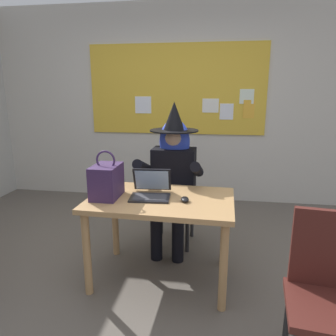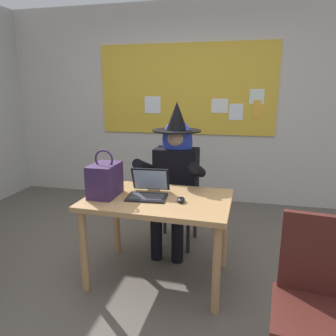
{
  "view_description": "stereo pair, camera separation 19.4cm",
  "coord_description": "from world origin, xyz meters",
  "px_view_note": "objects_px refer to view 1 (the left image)",
  "views": [
    {
      "loc": [
        0.56,
        -2.24,
        1.54
      ],
      "look_at": [
        0.15,
        0.4,
        0.87
      ],
      "focal_mm": 33.47,
      "sensor_mm": 36.0,
      "label": 1
    },
    {
      "loc": [
        0.75,
        -2.2,
        1.54
      ],
      "look_at": [
        0.15,
        0.4,
        0.87
      ],
      "focal_mm": 33.47,
      "sensor_mm": 36.0,
      "label": 2
    }
  ],
  "objects_px": {
    "computer_mouse": "(185,199)",
    "handbag": "(107,181)",
    "desk_main": "(161,210)",
    "laptop": "(151,190)",
    "person_costumed": "(173,168)",
    "chair_extra_corner": "(328,288)",
    "chair_at_desk": "(175,192)"
  },
  "relations": [
    {
      "from": "person_costumed",
      "to": "handbag",
      "type": "distance_m",
      "value": 0.79
    },
    {
      "from": "person_costumed",
      "to": "laptop",
      "type": "relative_size",
      "value": 4.31
    },
    {
      "from": "laptop",
      "to": "chair_extra_corner",
      "type": "xyz_separation_m",
      "value": [
        1.12,
        -0.77,
        -0.24
      ]
    },
    {
      "from": "chair_at_desk",
      "to": "person_costumed",
      "type": "height_order",
      "value": "person_costumed"
    },
    {
      "from": "desk_main",
      "to": "computer_mouse",
      "type": "distance_m",
      "value": 0.23
    },
    {
      "from": "desk_main",
      "to": "chair_at_desk",
      "type": "height_order",
      "value": "chair_at_desk"
    },
    {
      "from": "laptop",
      "to": "computer_mouse",
      "type": "relative_size",
      "value": 3.21
    },
    {
      "from": "chair_at_desk",
      "to": "computer_mouse",
      "type": "distance_m",
      "value": 0.83
    },
    {
      "from": "laptop",
      "to": "computer_mouse",
      "type": "xyz_separation_m",
      "value": [
        0.28,
        -0.08,
        -0.03
      ]
    },
    {
      "from": "chair_at_desk",
      "to": "person_costumed",
      "type": "distance_m",
      "value": 0.31
    },
    {
      "from": "laptop",
      "to": "computer_mouse",
      "type": "distance_m",
      "value": 0.3
    },
    {
      "from": "desk_main",
      "to": "chair_extra_corner",
      "type": "distance_m",
      "value": 1.27
    },
    {
      "from": "computer_mouse",
      "to": "chair_at_desk",
      "type": "bearing_deg",
      "value": 93.03
    },
    {
      "from": "desk_main",
      "to": "laptop",
      "type": "height_order",
      "value": "laptop"
    },
    {
      "from": "handbag",
      "to": "chair_at_desk",
      "type": "bearing_deg",
      "value": 60.02
    },
    {
      "from": "desk_main",
      "to": "person_costumed",
      "type": "distance_m",
      "value": 0.64
    },
    {
      "from": "person_costumed",
      "to": "chair_at_desk",
      "type": "bearing_deg",
      "value": 178.58
    },
    {
      "from": "person_costumed",
      "to": "computer_mouse",
      "type": "bearing_deg",
      "value": 17.15
    },
    {
      "from": "person_costumed",
      "to": "laptop",
      "type": "xyz_separation_m",
      "value": [
        -0.1,
        -0.58,
        -0.05
      ]
    },
    {
      "from": "chair_extra_corner",
      "to": "computer_mouse",
      "type": "bearing_deg",
      "value": -122.37
    },
    {
      "from": "desk_main",
      "to": "chair_extra_corner",
      "type": "relative_size",
      "value": 1.27
    },
    {
      "from": "person_costumed",
      "to": "chair_extra_corner",
      "type": "bearing_deg",
      "value": 38.63
    },
    {
      "from": "chair_at_desk",
      "to": "computer_mouse",
      "type": "relative_size",
      "value": 8.83
    },
    {
      "from": "laptop",
      "to": "handbag",
      "type": "distance_m",
      "value": 0.36
    },
    {
      "from": "desk_main",
      "to": "laptop",
      "type": "xyz_separation_m",
      "value": [
        -0.09,
        0.03,
        0.15
      ]
    },
    {
      "from": "computer_mouse",
      "to": "handbag",
      "type": "bearing_deg",
      "value": 169.14
    },
    {
      "from": "chair_at_desk",
      "to": "laptop",
      "type": "bearing_deg",
      "value": -5.16
    },
    {
      "from": "desk_main",
      "to": "chair_extra_corner",
      "type": "height_order",
      "value": "chair_extra_corner"
    },
    {
      "from": "desk_main",
      "to": "handbag",
      "type": "distance_m",
      "value": 0.49
    },
    {
      "from": "laptop",
      "to": "person_costumed",
      "type": "bearing_deg",
      "value": 75.89
    },
    {
      "from": "chair_at_desk",
      "to": "handbag",
      "type": "distance_m",
      "value": 0.95
    },
    {
      "from": "laptop",
      "to": "handbag",
      "type": "height_order",
      "value": "handbag"
    }
  ]
}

